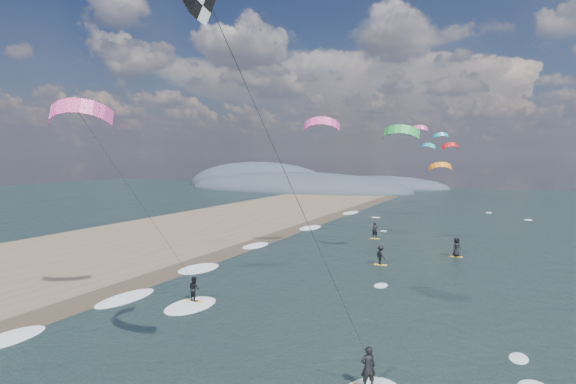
% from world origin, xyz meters
% --- Properties ---
extents(ground, '(260.00, 260.00, 0.00)m').
position_xyz_m(ground, '(0.00, 0.00, 0.00)').
color(ground, black).
rests_on(ground, ground).
extents(sand_strip, '(26.00, 240.00, 0.00)m').
position_xyz_m(sand_strip, '(-24.00, 10.00, 0.00)').
color(sand_strip, brown).
rests_on(sand_strip, ground).
extents(wet_sand_strip, '(3.00, 240.00, 0.00)m').
position_xyz_m(wet_sand_strip, '(-12.00, 10.00, 0.00)').
color(wet_sand_strip, '#382D23').
rests_on(wet_sand_strip, ground).
extents(coastal_hills, '(80.00, 41.00, 15.00)m').
position_xyz_m(coastal_hills, '(-44.84, 107.86, 0.00)').
color(coastal_hills, '#3D4756').
rests_on(coastal_hills, ground).
extents(kitesurfer_near_a, '(7.92, 9.25, 16.22)m').
position_xyz_m(kitesurfer_near_a, '(4.72, -4.37, 12.41)').
color(kitesurfer_near_a, yellow).
rests_on(kitesurfer_near_a, ground).
extents(kitesurfer_near_b, '(7.00, 8.88, 13.35)m').
position_xyz_m(kitesurfer_near_b, '(-7.90, 3.11, 8.43)').
color(kitesurfer_near_b, yellow).
rests_on(kitesurfer_near_b, ground).
extents(far_kitesurfers, '(10.60, 13.64, 1.85)m').
position_xyz_m(far_kitesurfers, '(4.05, 27.64, 0.90)').
color(far_kitesurfers, yellow).
rests_on(far_kitesurfers, ground).
extents(bg_kite_field, '(10.37, 66.03, 7.67)m').
position_xyz_m(bg_kite_field, '(-0.08, 57.55, 12.15)').
color(bg_kite_field, '#D83F8C').
rests_on(bg_kite_field, ground).
extents(shoreline_surf, '(2.40, 79.40, 0.11)m').
position_xyz_m(shoreline_surf, '(-10.80, 14.75, 0.00)').
color(shoreline_surf, white).
rests_on(shoreline_surf, ground).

